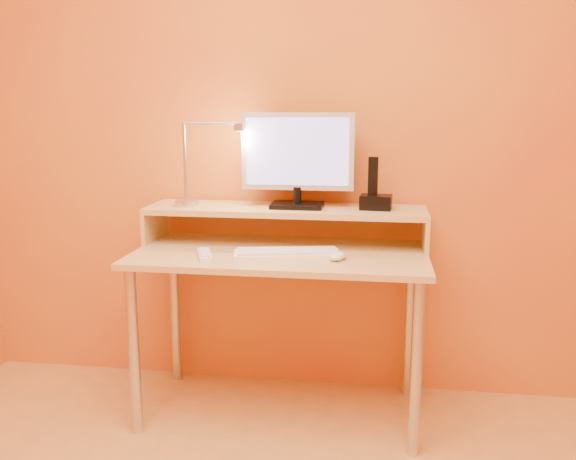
% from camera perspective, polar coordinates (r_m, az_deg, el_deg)
% --- Properties ---
extents(wall_back, '(3.00, 0.04, 2.50)m').
position_cam_1_polar(wall_back, '(2.74, 0.31, 10.42)').
color(wall_back, orange).
rests_on(wall_back, floor).
extents(desk_leg_fl, '(0.04, 0.04, 0.69)m').
position_cam_1_polar(desk_leg_fl, '(2.53, -14.31, -11.11)').
color(desk_leg_fl, '#BBBBBF').
rests_on(desk_leg_fl, floor).
extents(desk_leg_fr, '(0.04, 0.04, 0.69)m').
position_cam_1_polar(desk_leg_fr, '(2.35, 11.97, -12.74)').
color(desk_leg_fr, '#BBBBBF').
rests_on(desk_leg_fr, floor).
extents(desk_leg_bl, '(0.04, 0.04, 0.69)m').
position_cam_1_polar(desk_leg_bl, '(2.96, -10.60, -7.50)').
color(desk_leg_bl, '#BBBBBF').
rests_on(desk_leg_bl, floor).
extents(desk_leg_br, '(0.04, 0.04, 0.69)m').
position_cam_1_polar(desk_leg_br, '(2.82, 11.36, -8.55)').
color(desk_leg_br, '#BBBBBF').
rests_on(desk_leg_br, floor).
extents(desk_lower, '(1.20, 0.60, 0.02)m').
position_cam_1_polar(desk_lower, '(2.49, -0.74, -2.30)').
color(desk_lower, tan).
rests_on(desk_lower, floor).
extents(shelf_riser_left, '(0.02, 0.30, 0.14)m').
position_cam_1_polar(shelf_riser_left, '(2.77, -12.40, 0.53)').
color(shelf_riser_left, tan).
rests_on(shelf_riser_left, desk_lower).
extents(shelf_riser_right, '(0.02, 0.30, 0.14)m').
position_cam_1_polar(shelf_riser_right, '(2.60, 12.76, -0.20)').
color(shelf_riser_right, tan).
rests_on(shelf_riser_right, desk_lower).
extents(desk_shelf, '(1.20, 0.30, 0.02)m').
position_cam_1_polar(desk_shelf, '(2.61, -0.23, 1.91)').
color(desk_shelf, tan).
rests_on(desk_shelf, desk_lower).
extents(monitor_foot, '(0.22, 0.16, 0.02)m').
position_cam_1_polar(monitor_foot, '(2.60, 0.88, 2.35)').
color(monitor_foot, black).
rests_on(monitor_foot, desk_shelf).
extents(monitor_neck, '(0.04, 0.04, 0.07)m').
position_cam_1_polar(monitor_neck, '(2.59, 0.88, 3.31)').
color(monitor_neck, black).
rests_on(monitor_neck, monitor_foot).
extents(monitor_panel, '(0.48, 0.04, 0.33)m').
position_cam_1_polar(monitor_panel, '(2.58, 0.93, 7.41)').
color(monitor_panel, silver).
rests_on(monitor_panel, monitor_neck).
extents(monitor_back, '(0.43, 0.02, 0.28)m').
position_cam_1_polar(monitor_back, '(2.60, 0.99, 7.45)').
color(monitor_back, black).
rests_on(monitor_back, monitor_panel).
extents(monitor_screen, '(0.43, 0.01, 0.28)m').
position_cam_1_polar(monitor_screen, '(2.56, 0.87, 7.38)').
color(monitor_screen, '#A0A4F9').
rests_on(monitor_screen, monitor_panel).
extents(lamp_base, '(0.10, 0.10, 0.02)m').
position_cam_1_polar(lamp_base, '(2.67, -9.55, 2.53)').
color(lamp_base, '#BBBBBF').
rests_on(lamp_base, desk_shelf).
extents(lamp_post, '(0.01, 0.01, 0.33)m').
position_cam_1_polar(lamp_post, '(2.65, -9.68, 6.32)').
color(lamp_post, '#BBBBBF').
rests_on(lamp_post, lamp_base).
extents(lamp_arm, '(0.24, 0.01, 0.01)m').
position_cam_1_polar(lamp_arm, '(2.61, -7.26, 9.94)').
color(lamp_arm, '#BBBBBF').
rests_on(lamp_arm, lamp_post).
extents(lamp_head, '(0.04, 0.04, 0.03)m').
position_cam_1_polar(lamp_head, '(2.58, -4.64, 9.64)').
color(lamp_head, '#BBBBBF').
rests_on(lamp_head, lamp_arm).
extents(lamp_bulb, '(0.03, 0.03, 0.00)m').
position_cam_1_polar(lamp_bulb, '(2.58, -4.63, 9.29)').
color(lamp_bulb, '#FFEAC6').
rests_on(lamp_bulb, lamp_head).
extents(phone_dock, '(0.14, 0.11, 0.06)m').
position_cam_1_polar(phone_dock, '(2.57, 8.29, 2.61)').
color(phone_dock, black).
rests_on(phone_dock, desk_shelf).
extents(phone_handset, '(0.04, 0.03, 0.16)m').
position_cam_1_polar(phone_handset, '(2.56, 8.02, 5.05)').
color(phone_handset, black).
rests_on(phone_handset, phone_dock).
extents(phone_led, '(0.01, 0.00, 0.04)m').
position_cam_1_polar(phone_led, '(2.52, 9.30, 2.40)').
color(phone_led, blue).
rests_on(phone_led, phone_dock).
extents(keyboard, '(0.43, 0.21, 0.02)m').
position_cam_1_polar(keyboard, '(2.39, -0.10, -2.36)').
color(keyboard, white).
rests_on(keyboard, desk_lower).
extents(mouse, '(0.08, 0.11, 0.03)m').
position_cam_1_polar(mouse, '(2.36, 4.71, -2.44)').
color(mouse, white).
rests_on(mouse, desk_lower).
extents(remote_control, '(0.10, 0.18, 0.02)m').
position_cam_1_polar(remote_control, '(2.42, -7.87, -2.35)').
color(remote_control, white).
rests_on(remote_control, desk_lower).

